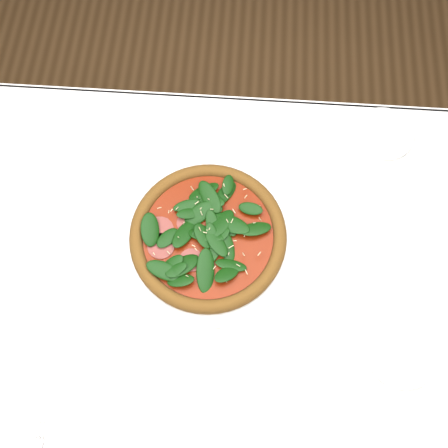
{
  "coord_description": "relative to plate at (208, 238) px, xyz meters",
  "views": [
    {
      "loc": [
        0.09,
        -0.22,
        1.63
      ],
      "look_at": [
        0.07,
        0.11,
        0.77
      ],
      "focal_mm": 40.0,
      "sensor_mm": 36.0,
      "label": 1
    }
  ],
  "objects": [
    {
      "name": "ground",
      "position": [
        -0.04,
        -0.08,
        -0.76
      ],
      "size": [
        6.0,
        6.0,
        0.0
      ],
      "primitive_type": "plane",
      "color": "brown",
      "rests_on": "ground"
    },
    {
      "name": "plate",
      "position": [
        0.0,
        0.0,
        0.0
      ],
      "size": [
        0.34,
        0.34,
        0.01
      ],
      "color": "silver",
      "rests_on": "dining_table"
    },
    {
      "name": "saucer_far",
      "position": [
        0.34,
        0.25,
        -0.0
      ],
      "size": [
        0.12,
        0.12,
        0.01
      ],
      "color": "silver",
      "rests_on": "dining_table"
    },
    {
      "name": "saucer_near",
      "position": [
        0.35,
        -0.19,
        -0.0
      ],
      "size": [
        0.12,
        0.12,
        0.01
      ],
      "color": "silver",
      "rests_on": "dining_table"
    },
    {
      "name": "pizza",
      "position": [
        0.0,
        0.0,
        0.02
      ],
      "size": [
        0.34,
        0.34,
        0.04
      ],
      "rotation": [
        0.0,
        0.0,
        -0.19
      ],
      "color": "#9A6625",
      "rests_on": "plate"
    },
    {
      "name": "dining_table",
      "position": [
        -0.04,
        -0.08,
        -0.11
      ],
      "size": [
        1.21,
        0.81,
        0.75
      ],
      "color": "white",
      "rests_on": "ground"
    }
  ]
}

